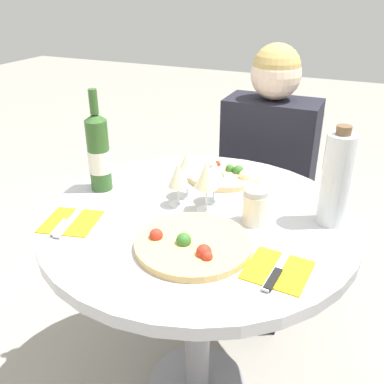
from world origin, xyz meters
The scene contains 14 objects.
dining_table centered at (0.00, 0.00, 0.64)m, with size 0.95×0.95×0.76m.
chair_behind_diner centered at (0.04, 0.78, 0.42)m, with size 0.38×0.38×0.88m.
seated_diner centered at (0.04, 0.64, 0.53)m, with size 0.39×0.44×1.17m.
pizza_large centered at (0.06, -0.17, 0.77)m, with size 0.31×0.31×0.05m.
pizza_small_far centered at (-0.02, 0.28, 0.77)m, with size 0.26×0.26×0.05m.
wine_bottle centered at (-0.37, 0.03, 0.89)m, with size 0.07×0.07×0.34m.
tall_carafe centered at (0.37, 0.11, 0.90)m, with size 0.08×0.08×0.29m.
sugar_shaker centered at (0.17, 0.02, 0.81)m, with size 0.08×0.08×0.11m.
wine_glass_front_right centered at (0.01, 0.03, 0.88)m, with size 0.07×0.07×0.16m.
wine_glass_back_right centered at (0.01, 0.10, 0.86)m, with size 0.07×0.07×0.14m.
wine_glass_front_left centered at (-0.08, 0.03, 0.86)m, with size 0.07×0.07×0.15m.
wine_glass_back_left centered at (-0.08, 0.10, 0.87)m, with size 0.07×0.07×0.15m.
place_setting_left centered at (-0.32, -0.20, 0.76)m, with size 0.18×0.19×0.01m.
place_setting_right centered at (0.29, -0.18, 0.76)m, with size 0.16×0.19×0.01m.
Camera 1 is at (0.44, -1.04, 1.40)m, focal length 40.00 mm.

